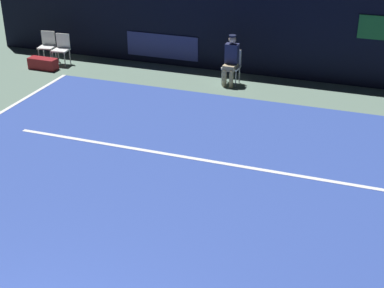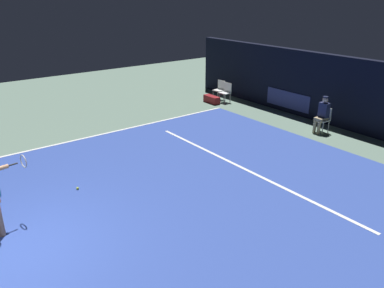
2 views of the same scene
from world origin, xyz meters
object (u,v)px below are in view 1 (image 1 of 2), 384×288
object	(u,v)px
courtside_chair_near	(47,45)
courtside_chair_far	(62,47)
equipment_bag	(43,64)
line_judge_on_chair	(231,59)

from	to	relation	value
courtside_chair_near	courtside_chair_far	world-z (taller)	same
courtside_chair_near	courtside_chair_far	bearing A→B (deg)	-11.17
equipment_bag	courtside_chair_near	bearing A→B (deg)	111.64
line_judge_on_chair	courtside_chair_near	bearing A→B (deg)	178.99
courtside_chair_far	line_judge_on_chair	bearing A→B (deg)	0.11
equipment_bag	courtside_chair_far	bearing A→B (deg)	64.51
courtside_chair_near	equipment_bag	distance (m)	0.82
line_judge_on_chair	equipment_bag	bearing A→B (deg)	-173.70
courtside_chair_near	courtside_chair_far	size ratio (longest dim) A/B	1.00
courtside_chair_near	equipment_bag	xyz separation A→B (m)	(0.26, -0.70, -0.34)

